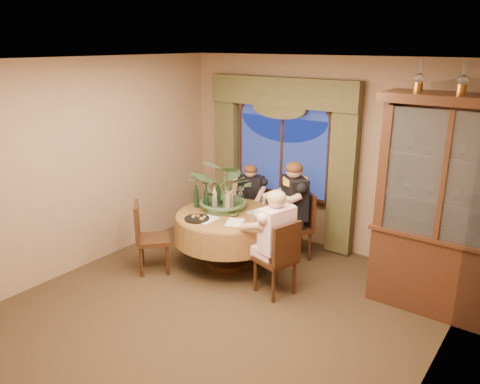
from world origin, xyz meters
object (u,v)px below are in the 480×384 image
Objects in this scene: chair_front_left at (153,237)px; dining_table at (228,239)px; chair_back_right at (295,226)px; wine_bottle_4 at (207,193)px; person_back at (251,202)px; wine_bottle_0 at (215,199)px; centerpiece_plant at (226,165)px; chair_back at (244,207)px; olive_bowl at (233,214)px; wine_bottle_1 at (206,197)px; stoneware_vase at (229,201)px; oil_lamp_center at (463,77)px; oil_lamp_left at (419,75)px; person_scarf at (294,211)px; person_pink at (277,243)px; chair_right at (275,257)px; wine_bottle_2 at (218,194)px; wine_bottle_3 at (196,196)px; china_cabinet at (444,208)px.

dining_table is at bearing 90.00° from chair_front_left.
wine_bottle_4 is (-1.11, -0.59, 0.44)m from chair_back_right.
wine_bottle_0 is (0.03, -0.91, 0.31)m from person_back.
person_back reaches higher than dining_table.
person_back is at bearing 100.09° from centerpiece_plant.
olive_bowl is (0.51, -0.98, 0.29)m from chair_back.
wine_bottle_4 is at bearing 124.71° from wine_bottle_1.
stoneware_vase is at bearing 98.27° from chair_front_left.
person_back is (-2.87, 0.41, -2.03)m from oil_lamp_center.
oil_lamp_left is 2.49m from person_scarf.
chair_front_left is 1.72m from person_pink.
chair_back_right is 1.32m from wine_bottle_1.
wine_bottle_0 reaches higher than chair_right.
chair_back is at bearing 96.69° from wine_bottle_2.
wine_bottle_0 reaches higher than chair_back_right.
stoneware_vase is at bearing 80.62° from person_scarf.
wine_bottle_3 is (-0.44, -0.18, 0.03)m from stoneware_vase.
wine_bottle_3 is at bearing -168.24° from oil_lamp_left.
chair_front_left is at bearing -159.36° from china_cabinet.
dining_table is 0.61× the size of china_cabinet.
wine_bottle_2 is (-2.93, -0.32, -0.32)m from china_cabinet.
chair_back_right is 2.91× the size of wine_bottle_2.
china_cabinet is 7.47× the size of wine_bottle_2.
centerpiece_plant is (-2.73, -0.37, 0.15)m from china_cabinet.
oil_lamp_left is 3.80m from chair_front_left.
chair_front_left is at bearing -156.58° from oil_lamp_left.
wine_bottle_4 is at bearing 176.74° from stoneware_vase.
chair_front_left is 2.91× the size of wine_bottle_3.
chair_front_left is 0.79× the size of person_back.
chair_front_left is (-3.30, -1.24, -2.16)m from oil_lamp_center.
wine_bottle_2 reaches higher than chair_back_right.
dining_table is 10.54× the size of olive_bowl.
chair_front_left is at bearing -112.02° from wine_bottle_2.
chair_back_right is at bearing 173.33° from oil_lamp_center.
dining_table is at bearing 170.35° from olive_bowl.
centerpiece_plant is (-0.74, -0.59, 0.67)m from person_scarf.
chair_front_left is at bearing -104.46° from wine_bottle_3.
wine_bottle_0 is (-1.18, 0.30, 0.44)m from chair_right.
dining_table is 3.18m from oil_lamp_left.
person_back reaches higher than stoneware_vase.
person_pink reaches higher than person_back.
centerpiece_plant is (-1.07, 0.42, 0.90)m from chair_right.
china_cabinet is 1.40m from oil_lamp_center.
chair_back_right is 1.46m from wine_bottle_3.
oil_lamp_left is 3.19m from wine_bottle_4.
dining_table is at bearing 5.39° from wine_bottle_3.
china_cabinet is 17.33× the size of olive_bowl.
wine_bottle_0 is (-0.11, -0.12, -0.47)m from centerpiece_plant.
oil_lamp_center is 0.35× the size of chair_front_left.
person_scarf is at bearing 92.06° from chair_front_left.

